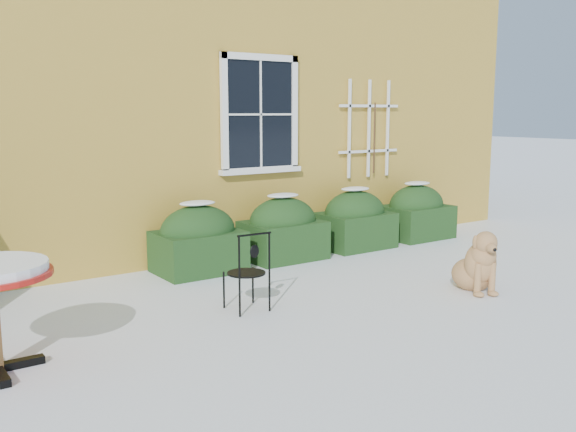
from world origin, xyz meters
TOP-DOWN VIEW (x-y plane):
  - ground at (0.00, 0.00)m, footprint 80.00×80.00m
  - house at (0.00, 7.00)m, footprint 12.40×8.40m
  - hedge_row at (1.65, 2.55)m, footprint 4.95×0.80m
  - patio_chair_near at (-0.62, 0.82)m, footprint 0.40×0.40m
  - dog at (1.87, -0.06)m, footprint 0.64×0.79m

SIDE VIEW (x-z plane):
  - ground at x=0.00m, z-range 0.00..0.00m
  - dog at x=1.87m, z-range -0.07..0.67m
  - hedge_row at x=1.65m, z-range -0.05..0.86m
  - patio_chair_near at x=-0.62m, z-range 0.00..0.83m
  - house at x=0.00m, z-range 0.02..6.42m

